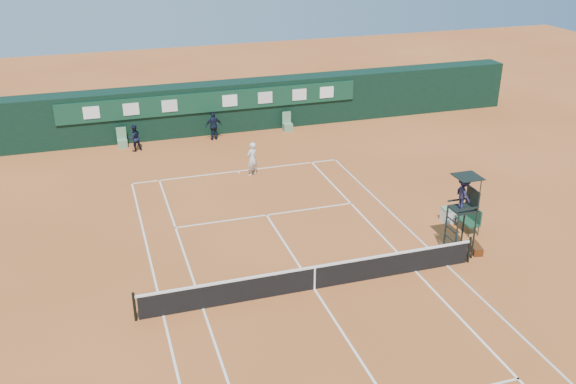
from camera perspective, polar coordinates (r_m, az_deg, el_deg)
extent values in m
plane|color=#C0622D|center=(23.70, 2.35, -8.61)|extent=(90.00, 90.00, 0.00)
cube|color=white|center=(33.87, -4.46, 1.86)|extent=(11.05, 0.08, 0.01)
cube|color=silver|center=(25.84, 13.95, -6.37)|extent=(0.08, 23.85, 0.01)
cube|color=white|center=(22.71, -11.02, -10.72)|extent=(0.08, 23.85, 0.01)
cube|color=white|center=(25.21, 11.25, -6.91)|extent=(0.08, 23.85, 0.01)
cube|color=white|center=(22.84, -7.57, -10.23)|extent=(0.08, 23.85, 0.01)
cube|color=white|center=(29.01, -1.92, -2.06)|extent=(8.31, 0.08, 0.01)
cube|color=white|center=(23.70, 2.35, -8.60)|extent=(0.08, 12.88, 0.01)
cube|color=silver|center=(33.73, -4.40, 1.77)|extent=(0.08, 0.30, 0.01)
cube|color=black|center=(23.46, 2.37, -7.69)|extent=(12.60, 0.04, 0.90)
cube|color=white|center=(23.21, 2.39, -6.69)|extent=(12.80, 0.06, 0.08)
cube|color=white|center=(23.46, 2.37, -7.67)|extent=(0.06, 0.05, 0.92)
cylinder|color=black|center=(26.03, 15.80, -4.97)|extent=(0.10, 0.10, 1.10)
cylinder|color=black|center=(22.37, -13.49, -9.89)|extent=(0.10, 0.10, 1.10)
cube|color=black|center=(39.72, -6.86, 7.44)|extent=(40.00, 1.50, 3.00)
cube|color=#0F3A26|center=(38.79, -6.67, 7.97)|extent=(18.00, 0.10, 1.20)
cube|color=white|center=(38.09, -17.08, 6.76)|extent=(0.90, 0.04, 0.70)
cube|color=silver|center=(38.15, -13.78, 7.16)|extent=(0.90, 0.04, 0.70)
cube|color=silver|center=(38.34, -10.49, 7.53)|extent=(0.90, 0.04, 0.70)
cube|color=white|center=(38.91, -5.19, 8.09)|extent=(0.90, 0.04, 0.70)
cube|color=silver|center=(39.42, -2.04, 8.38)|extent=(0.90, 0.04, 0.70)
cube|color=white|center=(40.04, 1.02, 8.65)|extent=(0.90, 0.04, 0.70)
cube|color=white|center=(40.63, 3.46, 8.84)|extent=(0.90, 0.04, 0.70)
cube|color=#5D8E63|center=(38.29, -14.49, 4.19)|extent=(0.55, 0.50, 0.46)
cube|color=#598963|center=(38.32, -14.60, 5.10)|extent=(0.55, 0.06, 0.70)
cube|color=#5B8B68|center=(39.94, -0.04, 5.80)|extent=(0.55, 0.50, 0.46)
cube|color=#588662|center=(39.96, -0.13, 6.67)|extent=(0.55, 0.06, 0.70)
cylinder|color=black|center=(25.74, 14.71, -4.05)|extent=(0.07, 0.07, 2.00)
cylinder|color=black|center=(26.34, 13.82, -3.27)|extent=(0.07, 0.07, 2.00)
cylinder|color=black|center=(26.15, 16.21, -3.76)|extent=(0.07, 0.07, 2.00)
cylinder|color=black|center=(26.73, 15.29, -3.01)|extent=(0.07, 0.07, 2.00)
cube|color=black|center=(25.78, 15.25, -1.47)|extent=(0.85, 0.85, 0.08)
cube|color=black|center=(25.82, 16.10, -0.53)|extent=(0.06, 0.85, 0.80)
cube|color=black|center=(25.38, 15.80, -1.43)|extent=(0.85, 0.05, 0.06)
cube|color=black|center=(26.01, 14.82, -0.67)|extent=(0.85, 0.05, 0.06)
cylinder|color=black|center=(25.35, 16.70, 0.04)|extent=(0.04, 0.04, 1.00)
cylinder|color=black|center=(25.95, 15.75, 0.73)|extent=(0.04, 0.04, 1.00)
cube|color=black|center=(25.27, 15.68, 1.33)|extent=(0.95, 0.95, 0.04)
cube|color=black|center=(26.63, 14.81, -5.14)|extent=(0.80, 0.80, 0.05)
cube|color=black|center=(26.32, 14.13, -4.81)|extent=(0.04, 0.80, 0.04)
cube|color=black|center=(26.13, 14.21, -4.04)|extent=(0.04, 0.80, 0.04)
cube|color=black|center=(25.95, 14.30, -3.26)|extent=(0.04, 0.80, 0.04)
cube|color=black|center=(25.77, 14.39, -2.47)|extent=(0.04, 0.80, 0.04)
imported|color=#191933|center=(25.48, 15.32, -0.11)|extent=(0.47, 0.82, 1.28)
cube|color=#183E27|center=(28.53, 15.64, -2.50)|extent=(0.55, 1.20, 0.08)
cube|color=#183D27|center=(28.51, 16.15, -1.80)|extent=(0.06, 1.20, 0.60)
cylinder|color=black|center=(28.12, 15.80, -3.49)|extent=(0.04, 0.04, 0.41)
cylinder|color=black|center=(28.35, 16.55, -3.35)|extent=(0.04, 0.04, 0.41)
cylinder|color=black|center=(28.93, 14.65, -2.54)|extent=(0.04, 0.04, 0.41)
cylinder|color=black|center=(29.16, 15.39, -2.41)|extent=(0.04, 0.04, 0.41)
cube|color=black|center=(27.04, 16.28, -4.82)|extent=(0.54, 0.92, 0.32)
cube|color=silver|center=(29.19, 14.09, -2.02)|extent=(0.55, 0.55, 0.60)
cube|color=#609368|center=(29.05, 14.15, -1.45)|extent=(0.57, 0.57, 0.05)
sphere|color=#B7D932|center=(29.46, 2.78, -1.59)|extent=(0.07, 0.07, 0.07)
imported|color=white|center=(33.00, -3.20, 2.95)|extent=(0.78, 0.68, 1.79)
imported|color=black|center=(37.41, -13.49, 4.70)|extent=(0.89, 0.78, 1.54)
imported|color=black|center=(38.40, -6.62, 5.85)|extent=(1.02, 0.47, 1.71)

